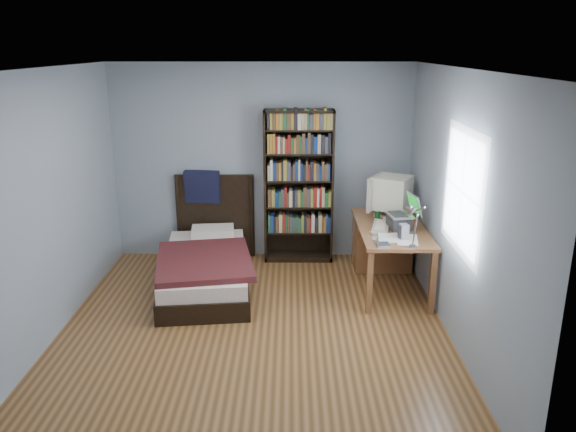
# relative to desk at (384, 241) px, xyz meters

# --- Properties ---
(room) EXTENTS (4.20, 4.24, 2.50)m
(room) POSITION_rel_desk_xyz_m (-1.48, -1.48, 0.84)
(room) COLOR brown
(room) RESTS_ON ground
(desk) EXTENTS (0.75, 1.50, 0.73)m
(desk) POSITION_rel_desk_xyz_m (0.00, 0.00, 0.00)
(desk) COLOR brown
(desk) RESTS_ON floor
(crt_monitor) EXTENTS (0.59, 0.54, 0.49)m
(crt_monitor) POSITION_rel_desk_xyz_m (0.04, 0.01, 0.60)
(crt_monitor) COLOR beige
(crt_monitor) RESTS_ON desk
(laptop) EXTENTS (0.37, 0.37, 0.40)m
(laptop) POSITION_rel_desk_xyz_m (0.09, -0.48, 0.43)
(laptop) COLOR #2D2D30
(laptop) RESTS_ON desk
(desk_lamp) EXTENTS (0.21, 0.46, 0.55)m
(desk_lamp) POSITION_rel_desk_xyz_m (-0.01, -1.44, 0.76)
(desk_lamp) COLOR #99999E
(desk_lamp) RESTS_ON desk
(keyboard) EXTENTS (0.27, 0.48, 0.04)m
(keyboard) POSITION_rel_desk_xyz_m (-0.13, -0.45, 0.33)
(keyboard) COLOR #B5A897
(keyboard) RESTS_ON desk
(speaker) EXTENTS (0.10, 0.10, 0.17)m
(speaker) POSITION_rel_desk_xyz_m (0.05, -0.85, 0.40)
(speaker) COLOR gray
(speaker) RESTS_ON desk
(soda_can) EXTENTS (0.07, 0.07, 0.12)m
(soda_can) POSITION_rel_desk_xyz_m (-0.13, -0.20, 0.38)
(soda_can) COLOR #083D0D
(soda_can) RESTS_ON desk
(mouse) EXTENTS (0.06, 0.10, 0.04)m
(mouse) POSITION_rel_desk_xyz_m (-0.02, -0.16, 0.33)
(mouse) COLOR silver
(mouse) RESTS_ON desk
(phone_silver) EXTENTS (0.07, 0.11, 0.02)m
(phone_silver) POSITION_rel_desk_xyz_m (-0.25, -0.68, 0.33)
(phone_silver) COLOR silver
(phone_silver) RESTS_ON desk
(phone_grey) EXTENTS (0.06, 0.09, 0.02)m
(phone_grey) POSITION_rel_desk_xyz_m (-0.26, -0.88, 0.33)
(phone_grey) COLOR gray
(phone_grey) RESTS_ON desk
(external_drive) EXTENTS (0.14, 0.14, 0.03)m
(external_drive) POSITION_rel_desk_xyz_m (-0.20, -1.07, 0.33)
(external_drive) COLOR gray
(external_drive) RESTS_ON desk
(bookshelf) EXTENTS (0.87, 0.30, 1.94)m
(bookshelf) POSITION_rel_desk_xyz_m (-1.04, 0.46, 0.56)
(bookshelf) COLOR black
(bookshelf) RESTS_ON floor
(bed) EXTENTS (1.22, 2.09, 1.16)m
(bed) POSITION_rel_desk_xyz_m (-2.12, -0.34, -0.15)
(bed) COLOR black
(bed) RESTS_ON floor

